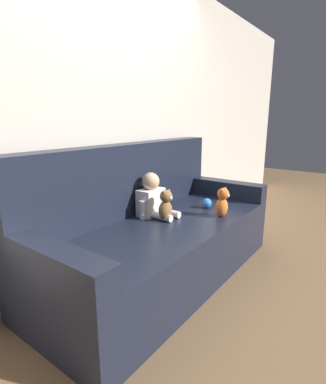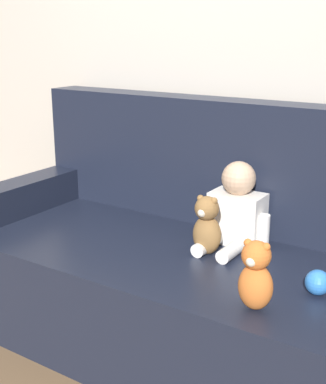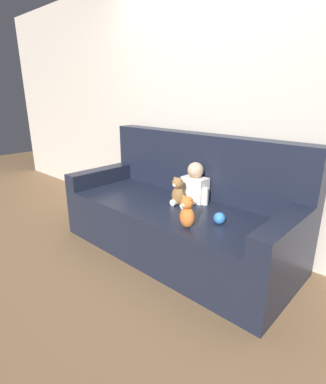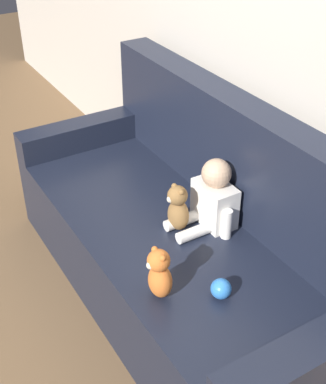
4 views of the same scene
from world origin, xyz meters
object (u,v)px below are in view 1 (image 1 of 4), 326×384
toy_ball (207,203)px  teddy_bear_brown (166,206)px  person_baby (152,198)px  couch (156,234)px  plush_toy_side (222,203)px

toy_ball → teddy_bear_brown: bearing=168.8°
person_baby → teddy_bear_brown: 0.18m
couch → plush_toy_side: size_ratio=8.90×
couch → teddy_bear_brown: 0.26m
teddy_bear_brown → plush_toy_side: (0.35, -0.31, -0.00)m
couch → toy_ball: 0.58m
person_baby → toy_ball: person_baby is taller
plush_toy_side → couch: bearing=134.8°
couch → person_baby: size_ratio=6.03×
person_baby → plush_toy_side: person_baby is taller
couch → person_baby: (0.08, 0.10, 0.27)m
teddy_bear_brown → toy_ball: teddy_bear_brown is taller
plush_toy_side → toy_ball: 0.27m
toy_ball → person_baby: bearing=149.3°
teddy_bear_brown → toy_ball: bearing=-11.2°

